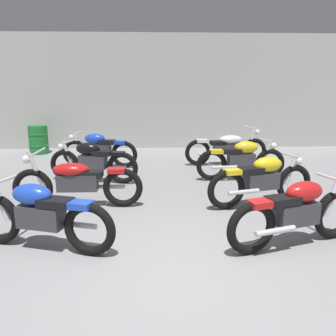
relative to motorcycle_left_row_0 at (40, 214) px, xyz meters
name	(u,v)px	position (x,y,z in m)	size (l,w,h in m)	color
ground_plane	(179,277)	(1.66, -0.73, -0.46)	(60.00, 60.00, 0.00)	gray
back_wall	(161,92)	(1.66, 7.27, 1.34)	(13.20, 0.24, 3.60)	#B2B2AD
motorcycle_left_row_0	(40,214)	(0.00, 0.00, 0.00)	(1.92, 0.72, 0.88)	black
motorcycle_left_row_1	(77,181)	(0.12, 1.52, -0.01)	(2.17, 0.68, 0.97)	black
motorcycle_left_row_2	(93,161)	(0.11, 3.10, 0.00)	(1.94, 0.64, 0.88)	black
motorcycle_left_row_3	(99,149)	(0.03, 4.51, 0.00)	(1.95, 0.59, 0.88)	black
motorcycle_right_row_0	(297,212)	(3.21, -0.04, 0.00)	(1.91, 0.76, 0.88)	black
motorcycle_right_row_1	(262,179)	(3.24, 1.48, 0.00)	(1.94, 0.69, 0.88)	black
motorcycle_right_row_2	(242,159)	(3.31, 3.14, 0.00)	(1.97, 0.48, 0.88)	black
motorcycle_right_row_3	(227,147)	(3.30, 4.62, -0.01)	(2.17, 0.68, 0.97)	black
oil_drum	(38,140)	(-2.05, 6.33, -0.03)	(0.59, 0.59, 0.85)	#1E722D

